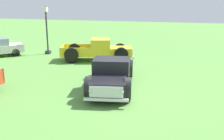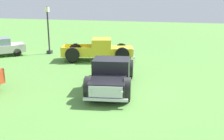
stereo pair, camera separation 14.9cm
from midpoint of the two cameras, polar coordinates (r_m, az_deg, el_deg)
The scene contains 4 objects.
ground_plane at distance 12.43m, azimuth 1.78°, elevation -4.86°, with size 80.00×80.00×0.00m, color #5B9342.
pickup_truck_foreground at distance 12.53m, azimuth 0.17°, elevation -1.18°, with size 5.24×2.68×1.53m.
pickup_truck_behind_right at distance 18.80m, azimuth -1.79°, elevation 4.33°, with size 3.14×5.34×1.54m.
lamp_post_near at distance 21.52m, azimuth -13.38°, elevation 8.55°, with size 0.36×0.36×3.71m.
Camera 2 is at (-11.31, -2.94, 4.23)m, focal length 42.45 mm.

